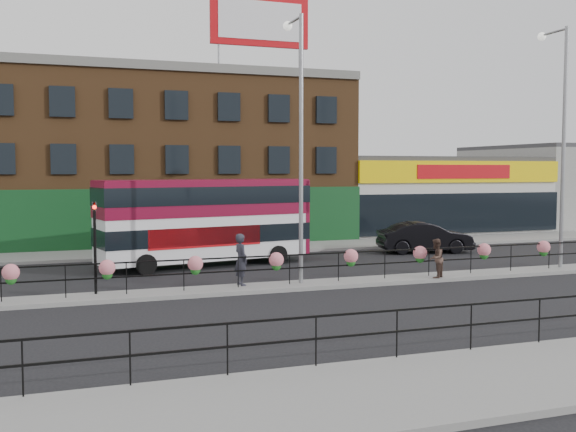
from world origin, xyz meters
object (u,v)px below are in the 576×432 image
object	(u,v)px
pedestrian_a	(241,259)
lamp_column_west	(299,125)
double_decker_bus	(206,213)
car	(425,237)
lamp_column_east	(560,126)
pedestrian_b	(436,258)

from	to	relation	value
pedestrian_a	lamp_column_west	bearing A→B (deg)	-101.51
lamp_column_west	double_decker_bus	bearing A→B (deg)	109.08
double_decker_bus	car	world-z (taller)	double_decker_bus
car	pedestrian_a	bearing A→B (deg)	132.83
pedestrian_a	lamp_column_east	bearing A→B (deg)	-101.13
pedestrian_b	car	bearing A→B (deg)	-158.02
pedestrian_a	pedestrian_b	distance (m)	7.83
car	pedestrian_a	distance (m)	14.24
lamp_column_west	lamp_column_east	xyz separation A→B (m)	(12.25, 0.03, 0.24)
double_decker_bus	lamp_column_east	bearing A→B (deg)	-23.46
lamp_column_east	car	bearing A→B (deg)	107.53
lamp_column_west	lamp_column_east	bearing A→B (deg)	0.12
car	lamp_column_west	bearing A→B (deg)	138.31
pedestrian_a	pedestrian_b	world-z (taller)	pedestrian_a
pedestrian_b	double_decker_bus	bearing A→B (deg)	-82.89
lamp_column_east	pedestrian_b	bearing A→B (deg)	-171.86
pedestrian_a	double_decker_bus	bearing A→B (deg)	-12.18
pedestrian_a	lamp_column_east	size ratio (longest dim) A/B	0.18
pedestrian_b	lamp_column_west	size ratio (longest dim) A/B	0.15
car	pedestrian_a	size ratio (longest dim) A/B	2.71
car	double_decker_bus	bearing A→B (deg)	106.82
pedestrian_a	car	bearing A→B (deg)	-70.41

